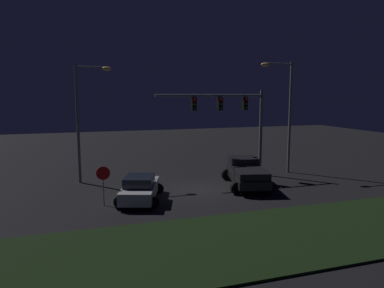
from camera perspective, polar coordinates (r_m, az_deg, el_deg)
ground_plane at (r=24.09m, az=1.20°, el=-7.04°), size 80.00×80.00×0.00m
grass_median at (r=16.47m, az=11.59°, el=-14.17°), size 22.07×6.51×0.10m
pickup_truck at (r=24.89m, az=8.50°, el=-4.27°), size 3.76×5.73×1.80m
car_sedan at (r=21.50m, az=-8.18°, el=-6.91°), size 3.33×4.74×1.51m
traffic_signal_gantry at (r=26.97m, az=6.27°, el=5.05°), size 8.32×0.56×6.50m
street_lamp_left at (r=26.18m, az=-16.51°, el=5.23°), size 2.51×0.44×8.18m
street_lamp_right at (r=29.17m, az=14.31°, el=6.06°), size 2.76×0.44×8.63m
stop_sign at (r=20.76m, az=-13.77°, el=-5.25°), size 0.76×0.08×2.23m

